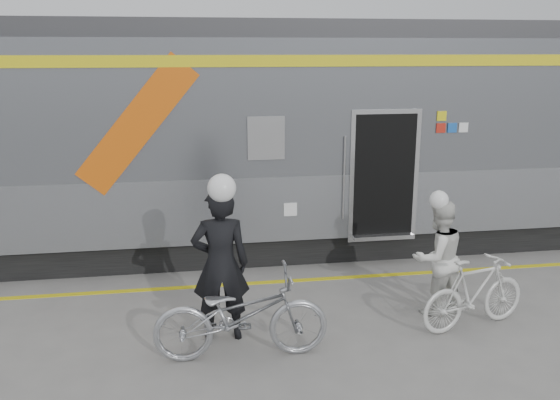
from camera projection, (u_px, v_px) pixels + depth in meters
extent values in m
plane|color=slate|center=(303.00, 346.00, 7.45)|extent=(90.00, 90.00, 0.00)
cube|color=black|center=(246.00, 230.00, 11.36)|extent=(24.00, 2.70, 0.50)
cube|color=#9EA0A5|center=(245.00, 190.00, 11.16)|extent=(24.00, 3.00, 1.10)
cube|color=slate|center=(244.00, 102.00, 10.75)|extent=(24.00, 3.00, 2.20)
cube|color=#38383A|center=(243.00, 30.00, 10.44)|extent=(24.00, 2.64, 0.30)
cube|color=#D4C512|center=(253.00, 61.00, 9.12)|extent=(24.00, 0.02, 0.18)
cube|color=#D2560C|center=(137.00, 125.00, 9.08)|extent=(1.96, 0.01, 2.19)
cube|color=black|center=(266.00, 138.00, 9.45)|extent=(0.55, 0.02, 0.65)
cube|color=black|center=(380.00, 174.00, 10.13)|extent=(1.05, 0.45, 2.10)
cube|color=silver|center=(384.00, 177.00, 9.93)|extent=(1.20, 0.02, 2.25)
cylinder|color=silver|center=(344.00, 178.00, 9.81)|extent=(0.04, 0.04, 1.40)
cube|color=silver|center=(382.00, 236.00, 10.15)|extent=(1.05, 0.25, 0.06)
cube|color=#D4C512|center=(442.00, 116.00, 9.83)|extent=(0.16, 0.01, 0.16)
cube|color=#B12114|center=(441.00, 128.00, 9.88)|extent=(0.16, 0.01, 0.16)
cube|color=#1A54AA|center=(452.00, 128.00, 9.91)|extent=(0.16, 0.01, 0.16)
cube|color=silver|center=(463.00, 127.00, 9.94)|extent=(0.16, 0.01, 0.16)
cube|color=silver|center=(290.00, 209.00, 9.81)|extent=(0.22, 0.01, 0.22)
cube|color=#D4C512|center=(277.00, 282.00, 9.50)|extent=(24.00, 0.12, 0.01)
imported|color=black|center=(220.00, 265.00, 7.45)|extent=(0.74, 0.49, 2.00)
imported|color=#9EA0A5|center=(241.00, 315.00, 7.06)|extent=(2.11, 0.77, 1.10)
imported|color=silver|center=(438.00, 257.00, 8.25)|extent=(0.92, 0.79, 1.62)
imported|color=silver|center=(474.00, 293.00, 7.85)|extent=(1.70, 0.85, 0.98)
sphere|color=white|center=(218.00, 173.00, 7.16)|extent=(0.35, 0.35, 0.35)
sphere|color=white|center=(442.00, 192.00, 8.01)|extent=(0.26, 0.26, 0.26)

